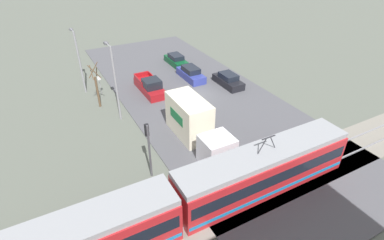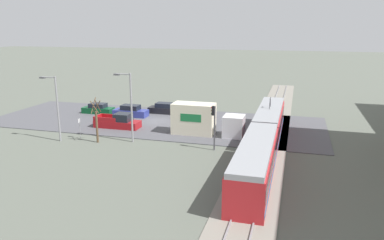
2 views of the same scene
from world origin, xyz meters
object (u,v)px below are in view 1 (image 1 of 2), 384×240
at_px(light_rail_tram, 175,205).
at_px(street_lamp_near_crossing, 79,58).
at_px(street_lamp_mid_block, 114,78).
at_px(no_parking_sign, 100,84).
at_px(pickup_truck, 150,87).
at_px(sedan_car_2, 228,80).
at_px(sedan_car_1, 176,60).
at_px(sedan_car_0, 191,74).
at_px(traffic_light_pole, 148,143).
at_px(street_tree, 97,88).
at_px(box_truck, 195,124).

height_order(light_rail_tram, street_lamp_near_crossing, street_lamp_near_crossing).
bearing_deg(street_lamp_mid_block, no_parking_sign, -86.45).
distance_m(pickup_truck, sedan_car_2, 9.45).
bearing_deg(sedan_car_1, sedan_car_2, 105.88).
xyz_separation_m(sedan_car_0, sedan_car_2, (-3.10, 3.84, -0.04)).
bearing_deg(traffic_light_pole, light_rail_tram, 86.84).
relative_size(light_rail_tram, sedan_car_1, 6.10).
relative_size(light_rail_tram, street_lamp_near_crossing, 3.83).
height_order(pickup_truck, street_tree, street_tree).
distance_m(light_rail_tram, street_tree, 17.72).
relative_size(sedan_car_0, street_lamp_mid_block, 0.64).
xyz_separation_m(light_rail_tram, no_parking_sign, (-0.25, -20.35, -0.26)).
relative_size(light_rail_tram, sedan_car_0, 5.70).
bearing_deg(street_lamp_near_crossing, street_lamp_mid_block, 103.36).
bearing_deg(sedan_car_0, street_lamp_near_crossing, 167.35).
distance_m(street_tree, street_lamp_mid_block, 4.17).
bearing_deg(box_truck, no_parking_sign, -68.21).
height_order(sedan_car_1, sedan_car_2, sedan_car_2).
relative_size(traffic_light_pole, street_lamp_mid_block, 0.61).
distance_m(light_rail_tram, sedan_car_2, 21.21).
relative_size(pickup_truck, traffic_light_pole, 1.23).
bearing_deg(street_lamp_near_crossing, sedan_car_0, 167.35).
distance_m(light_rail_tram, street_lamp_mid_block, 14.59).
height_order(sedan_car_0, no_parking_sign, no_parking_sign).
relative_size(sedan_car_0, sedan_car_2, 1.08).
height_order(sedan_car_0, traffic_light_pole, traffic_light_pole).
bearing_deg(sedan_car_2, street_lamp_mid_block, 4.74).
distance_m(sedan_car_0, street_lamp_near_crossing, 13.38).
bearing_deg(sedan_car_2, street_lamp_near_crossing, -23.01).
bearing_deg(street_lamp_mid_block, traffic_light_pole, 87.88).
xyz_separation_m(light_rail_tram, sedan_car_2, (-14.47, -15.47, -0.95)).
height_order(sedan_car_2, no_parking_sign, no_parking_sign).
bearing_deg(box_truck, sedan_car_1, -110.41).
xyz_separation_m(sedan_car_0, sedan_car_1, (-0.48, -5.35, -0.06)).
distance_m(sedan_car_0, street_tree, 12.15).
xyz_separation_m(sedan_car_2, traffic_light_pole, (14.20, 10.48, 2.31)).
xyz_separation_m(sedan_car_1, street_tree, (12.43, 6.96, 1.55)).
distance_m(pickup_truck, street_lamp_near_crossing, 8.45).
xyz_separation_m(traffic_light_pole, street_tree, (0.85, -12.70, -0.78)).
relative_size(light_rail_tram, traffic_light_pole, 5.95).
distance_m(box_truck, no_parking_sign, 13.97).
bearing_deg(sedan_car_1, no_parking_sign, 20.34).
bearing_deg(sedan_car_2, sedan_car_1, -74.12).
height_order(box_truck, traffic_light_pole, traffic_light_pole).
height_order(traffic_light_pole, no_parking_sign, traffic_light_pole).
xyz_separation_m(street_lamp_near_crossing, street_lamp_mid_block, (-1.86, 7.82, 0.20)).
relative_size(box_truck, no_parking_sign, 3.65).
relative_size(sedan_car_0, sedan_car_1, 1.07).
xyz_separation_m(traffic_light_pole, street_lamp_near_crossing, (1.51, -17.15, 1.16)).
bearing_deg(no_parking_sign, light_rail_tram, 89.30).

